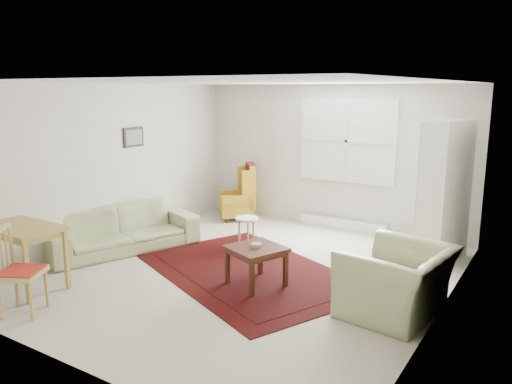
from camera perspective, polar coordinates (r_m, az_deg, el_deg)
The scene contains 10 objects.
room at distance 6.62m, azimuth -0.27°, elevation 1.60°, with size 5.04×5.54×2.51m.
rug at distance 6.79m, azimuth -0.89°, elevation -9.02°, with size 3.13×2.01×0.03m, color black, non-canonical shape.
sofa at distance 7.83m, azimuth -15.19°, elevation -3.23°, with size 2.26×0.88×0.91m, color #9AA66E.
armchair at distance 5.67m, azimuth 15.85°, elevation -9.08°, with size 1.16×1.01×0.90m, color #9AA66E.
wingback_chair at distance 9.34m, azimuth -2.29°, elevation 0.05°, with size 0.61×0.65×1.06m, color #B1871B, non-canonical shape.
coffee_table at distance 6.28m, azimuth 0.02°, elevation -8.45°, with size 0.62×0.62×0.51m, color #401E13, non-canonical shape.
stool at distance 7.76m, azimuth -1.05°, elevation -4.60°, with size 0.36×0.36×0.48m, color white, non-canonical shape.
cabinet at distance 7.54m, azimuth 20.78°, elevation 0.10°, with size 0.42×0.80×2.00m, color silver, non-canonical shape.
desk at distance 6.89m, azimuth -25.40°, elevation -6.55°, with size 1.25×0.62×0.79m, color #AA8F44, non-canonical shape.
desk_chair at distance 6.01m, azimuth -25.28°, elevation -8.13°, with size 0.43×0.43×0.99m, color #AA8F44, non-canonical shape.
Camera 1 is at (3.53, -5.28, 2.42)m, focal length 35.00 mm.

